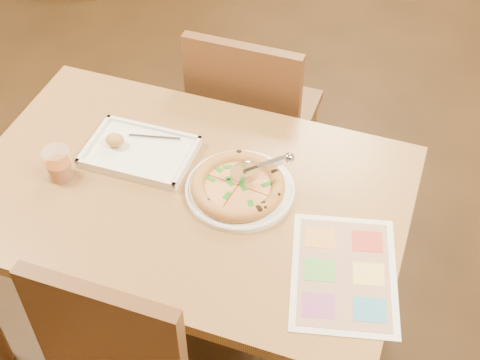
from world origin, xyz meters
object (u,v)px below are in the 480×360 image
(pizza_cutter, at_px, (259,168))
(dining_table, at_px, (187,209))
(appetizer_tray, at_px, (138,152))
(glass_tumbler, at_px, (59,165))
(menu, at_px, (344,272))
(pizza, at_px, (238,186))
(chair_far, at_px, (250,107))
(plate, at_px, (240,190))

(pizza_cutter, bearing_deg, dining_table, 173.63)
(appetizer_tray, xyz_separation_m, glass_tumbler, (-0.18, -0.16, 0.03))
(appetizer_tray, distance_m, menu, 0.74)
(pizza, xyz_separation_m, menu, (0.36, -0.18, -0.03))
(menu, bearing_deg, appetizer_tray, 161.95)
(appetizer_tray, bearing_deg, dining_table, -25.07)
(menu, bearing_deg, pizza, 153.59)
(pizza, relative_size, pizza_cutter, 1.74)
(pizza, distance_m, glass_tumbler, 0.54)
(pizza_cutter, distance_m, glass_tumbler, 0.60)
(chair_far, height_order, pizza, chair_far)
(pizza_cutter, bearing_deg, plate, 179.83)
(plate, bearing_deg, menu, -27.61)
(pizza_cutter, relative_size, menu, 0.41)
(chair_far, relative_size, pizza, 1.69)
(plate, xyz_separation_m, pizza_cutter, (0.05, 0.02, 0.08))
(pizza, height_order, appetizer_tray, appetizer_tray)
(pizza, bearing_deg, plate, 61.96)
(chair_far, height_order, pizza_cutter, chair_far)
(glass_tumbler, bearing_deg, chair_far, 60.79)
(appetizer_tray, bearing_deg, chair_far, 68.98)
(appetizer_tray, bearing_deg, glass_tumbler, -138.06)
(pizza_cutter, height_order, appetizer_tray, pizza_cutter)
(menu, bearing_deg, glass_tumbler, 175.52)
(chair_far, height_order, appetizer_tray, chair_far)
(chair_far, bearing_deg, menu, 124.65)
(pizza, height_order, pizza_cutter, pizza_cutter)
(dining_table, bearing_deg, appetizer_tray, 154.93)
(dining_table, distance_m, glass_tumbler, 0.40)
(chair_far, bearing_deg, dining_table, 90.00)
(appetizer_tray, distance_m, glass_tumbler, 0.24)
(chair_far, bearing_deg, glass_tumbler, 60.79)
(plate, bearing_deg, glass_tumbler, -167.54)
(dining_table, distance_m, plate, 0.19)
(appetizer_tray, bearing_deg, pizza_cutter, -2.87)
(pizza, bearing_deg, glass_tumbler, -168.23)
(plate, relative_size, glass_tumbler, 3.14)
(dining_table, height_order, menu, menu)
(chair_far, xyz_separation_m, glass_tumbler, (-0.38, -0.67, 0.20))
(chair_far, height_order, menu, chair_far)
(dining_table, bearing_deg, pizza, 14.92)
(plate, distance_m, pizza_cutter, 0.10)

